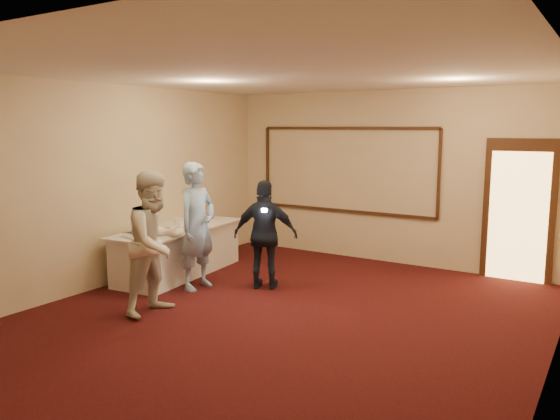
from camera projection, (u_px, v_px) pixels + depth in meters
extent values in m
plane|color=black|center=(281.00, 319.00, 6.80)|extent=(7.00, 7.00, 0.00)
cube|color=beige|center=(388.00, 177.00, 9.50)|extent=(6.00, 0.04, 3.00)
cube|color=beige|center=(3.00, 257.00, 3.65)|extent=(6.00, 0.04, 3.00)
cube|color=beige|center=(112.00, 186.00, 8.16)|extent=(0.04, 7.00, 3.00)
cube|color=beige|center=(558.00, 222.00, 4.99)|extent=(0.04, 7.00, 3.00)
cube|color=white|center=(281.00, 72.00, 6.35)|extent=(6.00, 7.00, 0.04)
cube|color=#33220F|center=(345.00, 211.00, 9.99)|extent=(3.40, 0.04, 0.05)
cube|color=#33220F|center=(346.00, 128.00, 9.77)|extent=(3.40, 0.04, 0.05)
cube|color=#33220F|center=(267.00, 166.00, 10.78)|extent=(0.05, 0.04, 1.50)
cube|color=#33220F|center=(439.00, 174.00, 8.99)|extent=(0.05, 0.04, 1.50)
cube|color=#33220F|center=(519.00, 210.00, 8.39)|extent=(1.05, 0.06, 2.20)
cube|color=#FFBF66|center=(518.00, 217.00, 8.38)|extent=(0.85, 0.02, 2.00)
cube|color=silver|center=(179.00, 252.00, 8.83)|extent=(1.09, 2.41, 0.74)
cube|color=silver|center=(178.00, 228.00, 8.77)|extent=(1.20, 2.54, 0.03)
cube|color=#B4B7BB|center=(141.00, 235.00, 8.03)|extent=(0.46, 0.52, 0.04)
ellipsoid|color=white|center=(141.00, 230.00, 8.02)|extent=(0.28, 0.28, 0.13)
cube|color=silver|center=(152.00, 233.00, 8.09)|extent=(0.07, 0.30, 0.01)
cylinder|color=#C64877|center=(204.00, 206.00, 9.65)|extent=(0.02, 0.02, 0.44)
cylinder|color=#C64877|center=(205.00, 218.00, 9.68)|extent=(0.33, 0.33, 0.01)
cylinder|color=#C64877|center=(204.00, 208.00, 9.66)|extent=(0.25, 0.25, 0.01)
cylinder|color=#C64877|center=(204.00, 198.00, 9.63)|extent=(0.18, 0.18, 0.01)
cylinder|color=white|center=(179.00, 223.00, 8.77)|extent=(0.16, 0.16, 0.13)
cylinder|color=white|center=(179.00, 219.00, 8.76)|extent=(0.17, 0.17, 0.01)
cylinder|color=white|center=(202.00, 221.00, 8.95)|extent=(0.18, 0.18, 0.15)
cylinder|color=white|center=(202.00, 216.00, 8.93)|extent=(0.19, 0.19, 0.01)
cylinder|color=white|center=(168.00, 232.00, 8.36)|extent=(0.27, 0.27, 0.01)
cylinder|color=#915925|center=(168.00, 230.00, 8.36)|extent=(0.24, 0.24, 0.04)
imported|color=#8BAFD7|center=(197.00, 226.00, 7.97)|extent=(0.47, 0.69, 1.87)
imported|color=silver|center=(156.00, 243.00, 6.91)|extent=(0.70, 0.90, 1.83)
imported|color=black|center=(265.00, 235.00, 7.99)|extent=(1.02, 0.74, 1.61)
cube|color=white|center=(264.00, 210.00, 7.66)|extent=(0.07, 0.04, 0.05)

